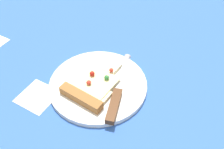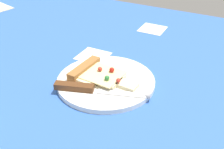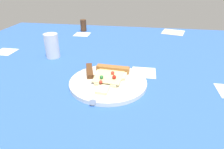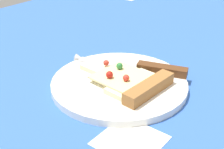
{
  "view_description": "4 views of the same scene",
  "coord_description": "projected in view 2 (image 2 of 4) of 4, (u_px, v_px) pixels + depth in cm",
  "views": [
    {
      "loc": [
        29.42,
        17.35,
        51.97
      ],
      "look_at": [
        -10.86,
        -6.19,
        4.32
      ],
      "focal_mm": 41.52,
      "sensor_mm": 36.0,
      "label": 1
    },
    {
      "loc": [
        -40.01,
        48.09,
        43.87
      ],
      "look_at": [
        -10.55,
        -9.21,
        3.4
      ],
      "focal_mm": 47.19,
      "sensor_mm": 36.0,
      "label": 2
    },
    {
      "loc": [
        -65.98,
        -19.99,
        33.72
      ],
      "look_at": [
        -7.04,
        -10.31,
        2.95
      ],
      "focal_mm": 31.72,
      "sensor_mm": 36.0,
      "label": 3
    },
    {
      "loc": [
        22.22,
        -51.13,
        30.44
      ],
      "look_at": [
        -9.84,
        -10.02,
        2.59
      ],
      "focal_mm": 49.98,
      "sensor_mm": 36.0,
      "label": 4
    }
  ],
  "objects": [
    {
      "name": "ground_plane",
      "position": [
        59.0,
        98.0,
        0.76
      ],
      "size": [
        145.87,
        145.87,
        3.0
      ],
      "color": "#3360B7",
      "rests_on": "ground"
    },
    {
      "name": "plate",
      "position": [
        106.0,
        81.0,
        0.78
      ],
      "size": [
        26.02,
        26.02,
        1.33
      ],
      "primitive_type": "cylinder",
      "color": "white",
      "rests_on": "ground_plane"
    },
    {
      "name": "pizza_slice",
      "position": [
        98.0,
        74.0,
        0.79
      ],
      "size": [
        17.91,
        12.15,
        2.64
      ],
      "rotation": [
        0.0,
        0.0,
        1.5
      ],
      "color": "beige",
      "rests_on": "plate"
    },
    {
      "name": "knife",
      "position": [
        92.0,
        89.0,
        0.73
      ],
      "size": [
        23.49,
        9.33,
        2.45
      ],
      "rotation": [
        0.0,
        0.0,
        1.88
      ],
      "color": "silver",
      "rests_on": "plate"
    }
  ]
}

